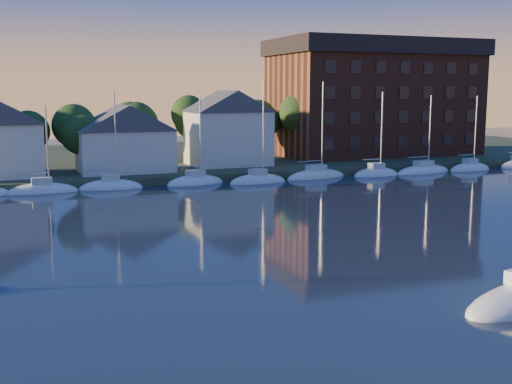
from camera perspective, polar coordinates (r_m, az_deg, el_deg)
ground at (r=31.03m, az=20.41°, el=-11.77°), size 260.00×260.00×0.00m
shoreline_land at (r=98.92m, az=-9.94°, el=2.61°), size 160.00×50.00×2.00m
wooden_dock at (r=76.71m, az=-6.42°, el=0.89°), size 120.00×3.00×1.00m
clubhouse_centre at (r=79.73m, az=-11.62°, el=4.77°), size 11.55×8.40×8.08m
clubhouse_east at (r=85.14m, az=-2.52°, el=5.79°), size 10.50×8.40×9.80m
condo_block at (r=101.70m, az=10.45°, el=8.30°), size 31.00×17.00×17.40m
tree_line at (r=87.18m, az=-7.15°, el=6.57°), size 93.40×5.40×8.90m
moored_fleet at (r=75.01m, az=-2.87°, el=0.82°), size 95.50×2.40×12.05m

